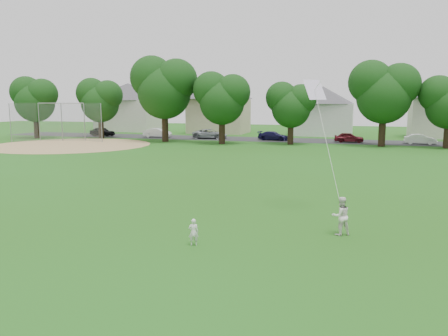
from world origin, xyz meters
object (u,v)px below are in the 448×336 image
(kite, at_px, (327,144))
(baseball_backstop, at_px, (60,122))
(toddler, at_px, (193,232))
(older_boy, at_px, (341,216))

(kite, bearing_deg, baseball_backstop, 140.62)
(toddler, xyz_separation_m, kite, (4.01, 4.39, 2.73))
(older_boy, relative_size, baseball_backstop, 0.14)
(older_boy, xyz_separation_m, kite, (-0.71, 1.69, 2.48))
(toddler, bearing_deg, older_boy, -174.68)
(toddler, xyz_separation_m, older_boy, (4.72, 2.71, 0.25))
(toddler, relative_size, kite, 0.16)
(toddler, height_order, older_boy, older_boy)
(older_boy, bearing_deg, toddler, 0.19)
(baseball_backstop, bearing_deg, kite, -39.38)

